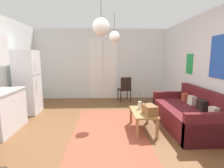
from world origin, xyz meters
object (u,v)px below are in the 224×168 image
at_px(bamboo_vase, 140,105).
at_px(refrigerator, 28,82).
at_px(accent_chair, 125,88).
at_px(pendant_lamp_near, 101,27).
at_px(couch, 189,115).
at_px(pendant_lamp_far, 114,36).
at_px(coffee_table, 143,114).
at_px(handbag, 150,110).

height_order(bamboo_vase, refrigerator, refrigerator).
height_order(accent_chair, pendant_lamp_near, pendant_lamp_near).
relative_size(couch, pendant_lamp_far, 2.94).
bearing_deg(couch, accent_chair, 117.38).
bearing_deg(coffee_table, bamboo_vase, 102.27).
bearing_deg(refrigerator, pendant_lamp_near, -41.29).
relative_size(couch, bamboo_vase, 5.03).
distance_m(pendant_lamp_near, pendant_lamp_far, 1.42).
xyz_separation_m(coffee_table, accent_chair, (-0.11, 2.45, 0.13)).
relative_size(bamboo_vase, accent_chair, 0.44).
distance_m(coffee_table, bamboo_vase, 0.23).
bearing_deg(pendant_lamp_near, accent_chair, 75.65).
xyz_separation_m(bamboo_vase, refrigerator, (-2.93, 1.13, 0.37)).
bearing_deg(pendant_lamp_near, couch, 19.04).
relative_size(accent_chair, pendant_lamp_near, 1.30).
relative_size(coffee_table, accent_chair, 0.98).
bearing_deg(bamboo_vase, coffee_table, -77.73).
height_order(coffee_table, refrigerator, refrigerator).
xyz_separation_m(refrigerator, pendant_lamp_near, (2.09, -1.83, 1.20)).
bearing_deg(pendant_lamp_far, pendant_lamp_near, -102.08).
bearing_deg(pendant_lamp_far, handbag, -58.17).
distance_m(bamboo_vase, refrigerator, 3.16).
relative_size(accent_chair, pendant_lamp_far, 1.33).
distance_m(handbag, pendant_lamp_far, 2.00).
bearing_deg(accent_chair, pendant_lamp_far, 60.80).
height_order(couch, bamboo_vase, couch).
distance_m(couch, coffee_table, 1.09).
relative_size(coffee_table, bamboo_vase, 2.24).
xyz_separation_m(coffee_table, refrigerator, (-2.96, 1.30, 0.52)).
xyz_separation_m(pendant_lamp_near, pendant_lamp_far, (0.30, 1.39, 0.00)).
relative_size(coffee_table, pendant_lamp_near, 1.28).
bearing_deg(couch, refrigerator, 164.01).
distance_m(couch, pendant_lamp_far, 2.55).
bearing_deg(coffee_table, pendant_lamp_near, -148.47).
bearing_deg(pendant_lamp_far, bamboo_vase, -51.77).
bearing_deg(pendant_lamp_far, refrigerator, 169.52).
bearing_deg(bamboo_vase, pendant_lamp_near, -139.71).
bearing_deg(handbag, accent_chair, 94.28).
xyz_separation_m(coffee_table, bamboo_vase, (-0.04, 0.17, 0.15)).
bearing_deg(pendant_lamp_near, bamboo_vase, 40.29).
bearing_deg(coffee_table, handbag, -67.66).
relative_size(coffee_table, handbag, 2.40).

